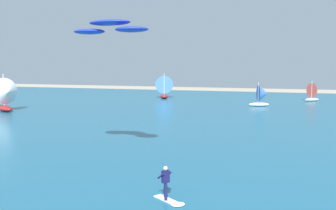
{
  "coord_description": "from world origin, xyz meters",
  "views": [
    {
      "loc": [
        6.58,
        0.67,
        6.67
      ],
      "look_at": [
        0.23,
        20.07,
        4.52
      ],
      "focal_mm": 41.6,
      "sensor_mm": 36.0,
      "label": 1
    }
  ],
  "objects_px": {
    "sailboat_outermost": "(314,92)",
    "sailboat_leading": "(6,94)",
    "sailboat_mid_left": "(262,95)",
    "kite": "(110,27)",
    "kitesurfer": "(168,189)",
    "sailboat_center_horizon": "(164,87)"
  },
  "relations": [
    {
      "from": "sailboat_outermost",
      "to": "sailboat_leading",
      "type": "bearing_deg",
      "value": -144.14
    },
    {
      "from": "sailboat_outermost",
      "to": "sailboat_mid_left",
      "type": "bearing_deg",
      "value": -124.56
    },
    {
      "from": "kite",
      "to": "sailboat_leading",
      "type": "xyz_separation_m",
      "value": [
        -26.29,
        20.51,
        -6.58
      ]
    },
    {
      "from": "kitesurfer",
      "to": "sailboat_outermost",
      "type": "relative_size",
      "value": 0.53
    },
    {
      "from": "kite",
      "to": "sailboat_center_horizon",
      "type": "relative_size",
      "value": 1.24
    },
    {
      "from": "kite",
      "to": "sailboat_leading",
      "type": "bearing_deg",
      "value": 142.04
    },
    {
      "from": "sailboat_leading",
      "to": "sailboat_outermost",
      "type": "bearing_deg",
      "value": 35.86
    },
    {
      "from": "kitesurfer",
      "to": "sailboat_mid_left",
      "type": "height_order",
      "value": "sailboat_mid_left"
    },
    {
      "from": "kite",
      "to": "sailboat_mid_left",
      "type": "xyz_separation_m",
      "value": [
        6.84,
        38.55,
        -7.24
      ]
    },
    {
      "from": "kite",
      "to": "sailboat_mid_left",
      "type": "bearing_deg",
      "value": 79.94
    },
    {
      "from": "kite",
      "to": "sailboat_mid_left",
      "type": "relative_size",
      "value": 1.59
    },
    {
      "from": "kitesurfer",
      "to": "sailboat_outermost",
      "type": "distance_m",
      "value": 57.11
    },
    {
      "from": "sailboat_outermost",
      "to": "sailboat_center_horizon",
      "type": "bearing_deg",
      "value": -175.69
    },
    {
      "from": "sailboat_leading",
      "to": "kitesurfer",
      "type": "bearing_deg",
      "value": -39.47
    },
    {
      "from": "sailboat_center_horizon",
      "to": "sailboat_mid_left",
      "type": "relative_size",
      "value": 1.29
    },
    {
      "from": "kitesurfer",
      "to": "sailboat_outermost",
      "type": "xyz_separation_m",
      "value": [
        8.91,
        56.4,
        1.06
      ]
    },
    {
      "from": "sailboat_leading",
      "to": "sailboat_outermost",
      "type": "height_order",
      "value": "sailboat_leading"
    },
    {
      "from": "sailboat_center_horizon",
      "to": "sailboat_mid_left",
      "type": "height_order",
      "value": "sailboat_center_horizon"
    },
    {
      "from": "sailboat_mid_left",
      "to": "sailboat_leading",
      "type": "relative_size",
      "value": 0.72
    },
    {
      "from": "sailboat_center_horizon",
      "to": "sailboat_mid_left",
      "type": "bearing_deg",
      "value": -26.5
    },
    {
      "from": "sailboat_mid_left",
      "to": "sailboat_leading",
      "type": "distance_m",
      "value": 37.73
    },
    {
      "from": "kitesurfer",
      "to": "kite",
      "type": "bearing_deg",
      "value": 134.62
    }
  ]
}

